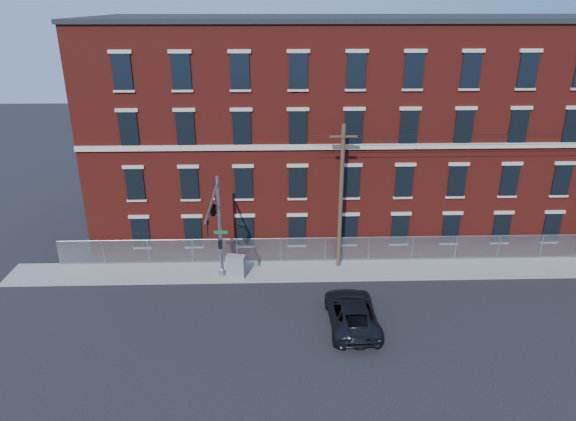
{
  "coord_description": "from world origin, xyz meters",
  "views": [
    {
      "loc": [
        -2.5,
        -26.52,
        17.26
      ],
      "look_at": [
        -1.57,
        4.0,
        4.94
      ],
      "focal_mm": 32.35,
      "sensor_mm": 36.0,
      "label": 1
    }
  ],
  "objects_px": {
    "traffic_signal_mast": "(215,216)",
    "utility_cabinet": "(236,266)",
    "utility_pole_near": "(341,195)",
    "pickup_truck": "(352,312)"
  },
  "relations": [
    {
      "from": "utility_pole_near",
      "to": "utility_cabinet",
      "type": "relative_size",
      "value": 6.46
    },
    {
      "from": "utility_pole_near",
      "to": "pickup_truck",
      "type": "relative_size",
      "value": 1.74
    },
    {
      "from": "utility_pole_near",
      "to": "pickup_truck",
      "type": "bearing_deg",
      "value": -90.69
    },
    {
      "from": "traffic_signal_mast",
      "to": "utility_pole_near",
      "type": "relative_size",
      "value": 0.7
    },
    {
      "from": "utility_pole_near",
      "to": "utility_cabinet",
      "type": "distance_m",
      "value": 8.44
    },
    {
      "from": "utility_cabinet",
      "to": "pickup_truck",
      "type": "bearing_deg",
      "value": -26.22
    },
    {
      "from": "traffic_signal_mast",
      "to": "pickup_truck",
      "type": "relative_size",
      "value": 1.22
    },
    {
      "from": "traffic_signal_mast",
      "to": "utility_cabinet",
      "type": "height_order",
      "value": "traffic_signal_mast"
    },
    {
      "from": "traffic_signal_mast",
      "to": "pickup_truck",
      "type": "height_order",
      "value": "traffic_signal_mast"
    },
    {
      "from": "traffic_signal_mast",
      "to": "utility_cabinet",
      "type": "distance_m",
      "value": 5.02
    }
  ]
}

